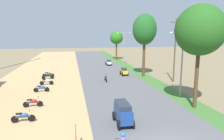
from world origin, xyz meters
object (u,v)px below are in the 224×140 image
street_signboard (76,136)px  car_van_blue (123,112)px  median_tree_nearest (200,30)px  utility_pole_near (175,50)px  parked_motorbike_fourth (47,81)px  car_hatchback_yellow (124,71)px  median_tree_second (145,30)px  parked_motorbike_second (33,102)px  streetlamp_mid (124,46)px  parked_motorbike_third (42,88)px  parked_motorbike_nearest (23,116)px  streetlamp_near (182,59)px  parked_motorbike_fifth (48,76)px  median_tree_third (116,38)px  car_sedan_white (109,62)px  parked_motorbike_sixth (48,74)px  motorbike_ahead_second (106,78)px

street_signboard → car_van_blue: size_ratio=0.62×
street_signboard → median_tree_nearest: median_tree_nearest is taller
utility_pole_near → parked_motorbike_fourth: bearing=175.5°
car_hatchback_yellow → median_tree_second: bearing=-24.1°
parked_motorbike_second → median_tree_nearest: size_ratio=0.19×
streetlamp_mid → utility_pole_near: bearing=-81.1°
parked_motorbike_third → car_van_blue: size_ratio=0.75×
parked_motorbike_nearest → streetlamp_near: (15.35, 3.60, 3.65)m
parked_motorbike_fifth → street_signboard: size_ratio=1.20×
parked_motorbike_second → median_tree_second: (15.02, 11.35, 6.91)m
median_tree_third → utility_pole_near: (2.76, -25.72, -1.14)m
median_tree_nearest → parked_motorbike_fifth: bearing=134.3°
median_tree_nearest → median_tree_third: median_tree_nearest is taller
car_van_blue → car_hatchback_yellow: 18.47m
parked_motorbike_fifth → median_tree_second: bearing=-2.9°
median_tree_third → median_tree_second: bearing=-90.7°
parked_motorbike_nearest → car_sedan_white: bearing=66.7°
parked_motorbike_sixth → utility_pole_near: bearing=-20.2°
street_signboard → median_tree_second: (11.23, 19.74, 6.36)m
car_van_blue → car_sedan_white: car_van_blue is taller
median_tree_third → utility_pole_near: utility_pole_near is taller
motorbike_ahead_second → parked_motorbike_fifth: bearing=159.1°
streetlamp_mid → parked_motorbike_fifth: bearing=-139.8°
car_hatchback_yellow → streetlamp_near: bearing=-76.0°
car_sedan_white → parked_motorbike_nearest: bearing=-113.3°
parked_motorbike_sixth → streetlamp_near: 20.68m
parked_motorbike_nearest → motorbike_ahead_second: 14.96m
parked_motorbike_third → median_tree_nearest: size_ratio=0.19×
median_tree_third → streetlamp_near: (-0.05, -32.53, -1.58)m
parked_motorbike_nearest → streetlamp_near: bearing=13.2°
parked_motorbike_nearest → parked_motorbike_fifth: (0.18, 15.47, 0.00)m
parked_motorbike_nearest → median_tree_second: bearing=44.2°
parked_motorbike_third → streetlamp_mid: size_ratio=0.25×
car_sedan_white → parked_motorbike_sixth: bearing=-139.1°
car_van_blue → streetlamp_mid: bearing=75.4°
car_hatchback_yellow → parked_motorbike_fifth: bearing=-177.4°
median_tree_nearest → streetlamp_mid: size_ratio=1.31×
parked_motorbike_second → median_tree_third: 36.52m
parked_motorbike_fifth → utility_pole_near: utility_pole_near is taller
streetlamp_mid → car_hatchback_yellow: size_ratio=3.57×
parked_motorbike_nearest → car_sedan_white: car_sedan_white is taller
median_tree_second → motorbike_ahead_second: size_ratio=5.49×
median_tree_second → car_sedan_white: 14.51m
parked_motorbike_fourth → median_tree_third: bearing=58.4°
car_hatchback_yellow → parked_motorbike_second: bearing=-133.8°
parked_motorbike_second → motorbike_ahead_second: bearing=46.8°
streetlamp_near → motorbike_ahead_second: (-6.83, 8.70, -3.63)m
parked_motorbike_nearest → street_signboard: 6.40m
utility_pole_near → car_sedan_white: 18.33m
parked_motorbike_sixth → car_sedan_white: car_sedan_white is taller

